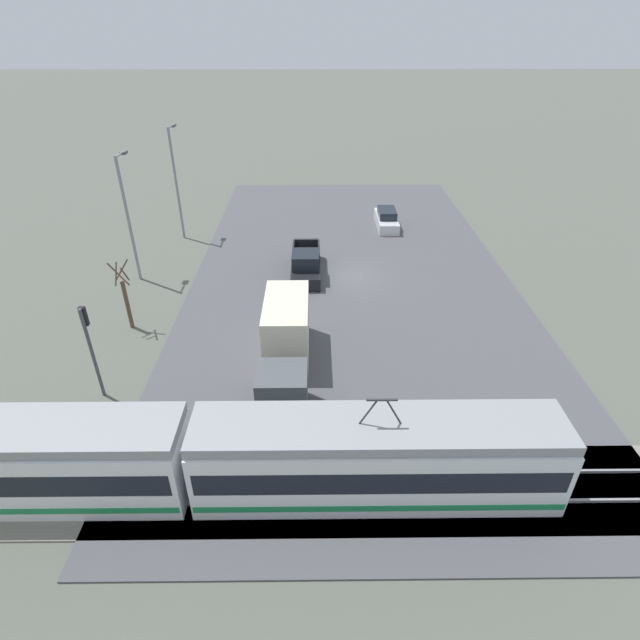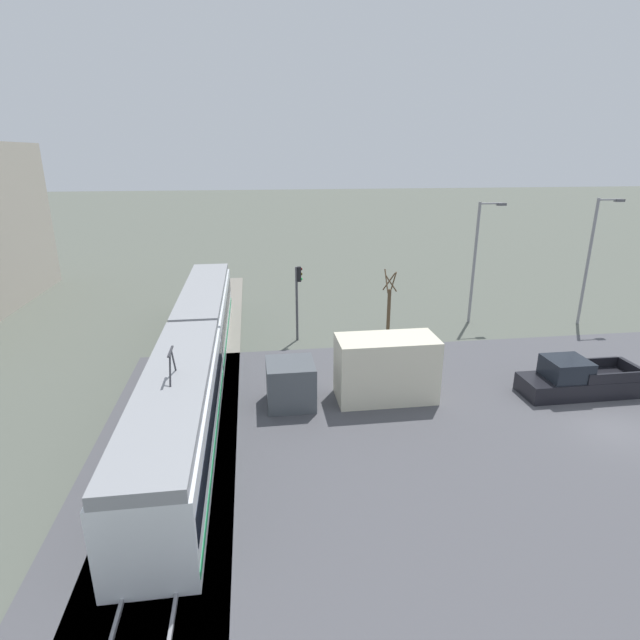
# 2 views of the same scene
# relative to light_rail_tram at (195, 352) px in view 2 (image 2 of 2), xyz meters

# --- Properties ---
(ground_plane) EXTENTS (320.00, 320.00, 0.00)m
(ground_plane) POSITION_rel_light_rail_tram_xyz_m (-7.34, -18.82, -1.77)
(ground_plane) COLOR #565B51
(road_surface) EXTENTS (22.39, 45.08, 0.08)m
(road_surface) POSITION_rel_light_rail_tram_xyz_m (-7.34, -18.82, -1.73)
(road_surface) COLOR #4C4C51
(road_surface) RESTS_ON ground
(rail_bed) EXTENTS (61.81, 4.40, 0.22)m
(rail_bed) POSITION_rel_light_rail_tram_xyz_m (-7.34, -0.00, -1.72)
(rail_bed) COLOR gray
(rail_bed) RESTS_ON ground
(light_rail_tram) EXTENTS (27.95, 2.81, 4.60)m
(light_rail_tram) POSITION_rel_light_rail_tram_xyz_m (0.00, 0.00, 0.00)
(light_rail_tram) COLOR white
(light_rail_tram) RESTS_ON ground
(box_truck) EXTENTS (2.36, 8.30, 3.19)m
(box_truck) POSITION_rel_light_rail_tram_xyz_m (-3.20, -8.35, -0.21)
(box_truck) COLOR #4C5156
(box_truck) RESTS_ON ground
(pickup_truck) EXTENTS (2.04, 5.88, 1.93)m
(pickup_truck) POSITION_rel_light_rail_tram_xyz_m (-4.09, -19.22, -0.96)
(pickup_truck) COLOR black
(pickup_truck) RESTS_ON ground
(traffic_light_pole) EXTENTS (0.28, 0.47, 4.93)m
(traffic_light_pole) POSITION_rel_light_rail_tram_xyz_m (5.75, -6.01, 1.45)
(traffic_light_pole) COLOR #47474C
(traffic_light_pole) RESTS_ON ground
(street_tree) EXTENTS (1.04, 0.87, 4.39)m
(street_tree) POSITION_rel_light_rail_tram_xyz_m (6.31, -12.24, 0.23)
(street_tree) COLOR brown
(street_tree) RESTS_ON ground
(street_lamp_near_crossing) EXTENTS (0.36, 1.95, 8.61)m
(street_lamp_near_crossing) POSITION_rel_light_rail_tram_xyz_m (7.73, -18.89, 3.17)
(street_lamp_near_crossing) COLOR gray
(street_lamp_near_crossing) RESTS_ON ground
(street_lamp_mid_block) EXTENTS (0.36, 1.95, 8.89)m
(street_lamp_mid_block) POSITION_rel_light_rail_tram_xyz_m (6.32, -26.59, 3.32)
(street_lamp_mid_block) COLOR gray
(street_lamp_mid_block) RESTS_ON ground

